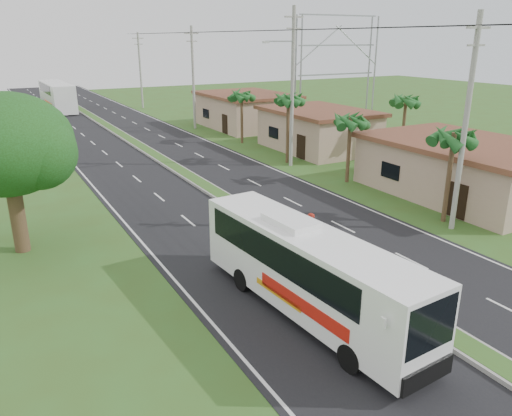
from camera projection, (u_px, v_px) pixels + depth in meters
ground at (351, 278)px, 21.33m from camera, size 180.00×180.00×0.00m
road_asphalt at (182, 173)px, 37.88m from camera, size 14.00×160.00×0.02m
median_strip at (182, 172)px, 37.85m from camera, size 1.20×160.00×0.18m
lane_edge_left at (92, 185)px, 34.80m from camera, size 0.12×160.00×0.01m
lane_edge_right at (259, 163)px, 40.95m from camera, size 0.12×160.00×0.01m
shop_near at (464, 168)px, 32.15m from camera, size 8.60×12.60×3.52m
shop_mid at (318, 129)px, 45.36m from camera, size 7.60×10.60×3.67m
shop_far at (246, 110)px, 56.92m from camera, size 8.60×11.60×3.82m
palm_verge_a at (454, 137)px, 26.41m from camera, size 2.40×2.40×5.45m
palm_verge_b at (350, 121)px, 34.17m from camera, size 2.40×2.40×5.05m
palm_verge_c at (288, 99)px, 39.44m from camera, size 2.40×2.40×5.85m
palm_verge_d at (242, 96)px, 47.30m from camera, size 2.40×2.40×5.25m
palm_behind_shop at (406, 101)px, 40.18m from camera, size 2.40×2.40×5.65m
shade_tree at (4, 148)px, 22.43m from camera, size 6.30×6.00×7.54m
utility_pole_a at (466, 123)px, 25.05m from camera, size 1.60×0.28×11.00m
utility_pole_b at (292, 86)px, 38.09m from camera, size 3.20×0.28×12.00m
utility_pole_c at (193, 77)px, 54.84m from camera, size 1.60×0.28×11.00m
utility_pole_d at (140, 70)px, 71.47m from camera, size 1.60×0.28×10.50m
billboard_lattice at (337, 66)px, 54.05m from camera, size 10.18×1.18×12.07m
coach_bus_main at (307, 266)px, 18.00m from camera, size 3.03×10.88×3.47m
coach_bus_far at (57, 95)px, 69.86m from camera, size 3.08×13.16×3.82m
motorcyclist at (309, 245)px, 22.42m from camera, size 1.84×0.72×2.44m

